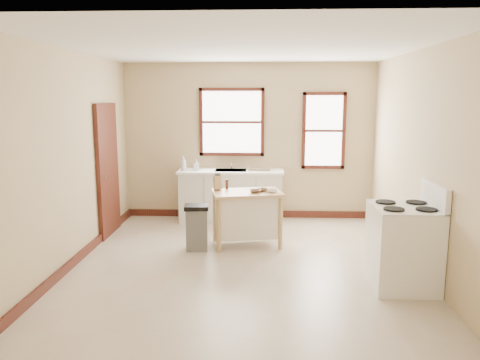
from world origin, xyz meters
The scene contains 23 objects.
floor centered at (0.00, 0.00, 0.00)m, with size 5.00×5.00×0.00m, color #BDAE96.
ceiling centered at (0.00, 0.00, 2.80)m, with size 5.00×5.00×0.00m, color white.
wall_back centered at (0.00, 2.50, 1.40)m, with size 4.50×0.04×2.80m, color tan.
wall_left centered at (-2.25, 0.00, 1.40)m, with size 0.04×5.00×2.80m, color tan.
wall_right centered at (2.25, 0.00, 1.40)m, with size 0.04×5.00×2.80m, color tan.
window_main centered at (-0.30, 2.48, 1.75)m, with size 1.17×0.06×1.22m, color #37120F, non-canonical shape.
window_side centered at (1.35, 2.48, 1.60)m, with size 0.77×0.06×1.37m, color #37120F, non-canonical shape.
door_left centered at (-2.21, 1.30, 1.05)m, with size 0.06×0.90×2.10m, color #37120F.
baseboard_back centered at (0.00, 2.47, 0.06)m, with size 4.50×0.04×0.12m, color #37120F.
baseboard_left centered at (-2.22, 0.00, 0.06)m, with size 0.04×5.00×0.12m, color #37120F.
sink_counter centered at (-0.30, 2.20, 0.46)m, with size 1.86×0.62×0.92m, color silver, non-canonical shape.
faucet centered at (-0.30, 2.38, 1.03)m, with size 0.03×0.03×0.22m, color silver.
soap_bottle_a centered at (-1.13, 2.10, 1.05)m, with size 0.10×0.10×0.25m, color #B2B2B2.
soap_bottle_b centered at (-0.91, 2.15, 1.02)m, with size 0.09×0.09×0.19m, color #B2B2B2.
dish_rack centered at (0.20, 2.15, 0.97)m, with size 0.40×0.30×0.10m, color silver, non-canonical shape.
kitchen_island centered at (0.03, 0.80, 0.41)m, with size 1.00×0.64×0.82m, color #DDAE82, non-canonical shape.
knife_block centered at (-0.42, 0.89, 0.92)m, with size 0.10×0.10×0.20m, color tan, non-canonical shape.
pepper_grinder centered at (-0.28, 0.97, 0.89)m, with size 0.04×0.04×0.15m, color #401E11.
bowl_a centered at (0.15, 0.72, 0.84)m, with size 0.17×0.17×0.04m, color brown.
bowl_b centered at (0.26, 0.84, 0.84)m, with size 0.16×0.16×0.04m, color brown.
bowl_c centered at (0.40, 0.75, 0.84)m, with size 0.16×0.16×0.05m, color white.
trash_bin centered at (-0.69, 0.55, 0.33)m, with size 0.34×0.29×0.67m, color #60605E, non-canonical shape.
gas_stove centered at (1.89, -0.67, 0.61)m, with size 0.77×0.78×1.23m, color white, non-canonical shape.
Camera 1 is at (0.23, -5.96, 2.19)m, focal length 35.00 mm.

